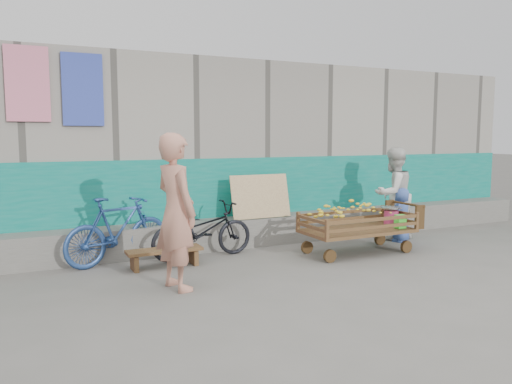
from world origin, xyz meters
name	(u,v)px	position (x,y,z in m)	size (l,w,h in m)	color
ground	(320,285)	(0.00, 0.00, 0.00)	(80.00, 80.00, 0.00)	#615F58
building_wall	(203,152)	(0.00, 4.05, 1.47)	(12.00, 3.50, 3.00)	gray
banana_cart	(356,219)	(1.35, 1.13, 0.52)	(1.81, 0.83, 0.77)	#553121
bench	(165,254)	(-1.45, 1.58, 0.19)	(1.01, 0.30, 0.25)	#553121
vendor_man	(176,212)	(-1.57, 0.60, 0.90)	(0.65, 0.43, 1.79)	tan
woman	(393,194)	(2.56, 1.71, 0.78)	(0.76, 0.59, 1.57)	silver
child	(401,215)	(2.56, 1.49, 0.45)	(0.44, 0.29, 0.90)	#3E5BA8
bicycle_dark	(202,230)	(-0.81, 1.85, 0.40)	(0.54, 1.53, 0.81)	black
bicycle_blue	(118,230)	(-1.97, 2.05, 0.47)	(0.44, 1.56, 0.94)	navy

